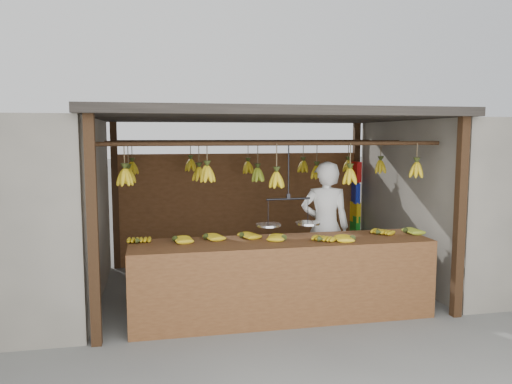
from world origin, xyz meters
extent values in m
plane|color=#5B5B57|center=(0.00, 0.00, 0.00)|extent=(80.00, 80.00, 0.00)
cube|color=black|center=(-2.00, -1.50, 1.15)|extent=(0.10, 0.10, 2.30)
cube|color=black|center=(2.00, -1.50, 1.15)|extent=(0.10, 0.10, 2.30)
cube|color=black|center=(-2.00, 1.50, 1.15)|extent=(0.10, 0.10, 2.30)
cube|color=black|center=(2.00, 1.50, 1.15)|extent=(0.10, 0.10, 2.30)
cube|color=black|center=(0.00, 0.00, 2.35)|extent=(4.30, 3.30, 0.10)
cylinder|color=black|center=(0.00, -1.00, 2.00)|extent=(4.00, 0.05, 0.05)
cylinder|color=black|center=(0.00, 0.00, 2.00)|extent=(4.00, 0.05, 0.05)
cylinder|color=black|center=(0.00, 1.00, 2.00)|extent=(4.00, 0.05, 0.05)
cube|color=brown|center=(0.00, 1.50, 0.90)|extent=(4.00, 0.06, 1.80)
cube|color=slate|center=(3.60, 0.00, 1.15)|extent=(3.00, 3.00, 2.30)
cube|color=brown|center=(0.02, -1.10, 0.86)|extent=(3.43, 0.76, 0.08)
cube|color=brown|center=(0.02, -1.48, 0.45)|extent=(3.43, 0.04, 0.90)
cube|color=black|center=(-1.60, -1.43, 0.41)|extent=(0.07, 0.07, 0.82)
cube|color=black|center=(1.63, -1.43, 0.41)|extent=(0.07, 0.07, 0.82)
cube|color=black|center=(-1.60, -0.77, 0.41)|extent=(0.07, 0.07, 0.82)
cube|color=black|center=(1.63, -0.77, 0.41)|extent=(0.07, 0.07, 0.82)
ellipsoid|color=gold|center=(-1.58, -0.98, 0.93)|extent=(0.19, 0.25, 0.06)
ellipsoid|color=gold|center=(-1.18, -0.99, 0.93)|extent=(0.26, 0.21, 0.06)
ellipsoid|color=gold|center=(-0.83, -0.93, 0.93)|extent=(0.28, 0.24, 0.06)
ellipsoid|color=gold|center=(-0.41, -0.93, 0.93)|extent=(0.29, 0.25, 0.06)
ellipsoid|color=gold|center=(0.04, -1.11, 0.93)|extent=(0.29, 0.26, 0.06)
ellipsoid|color=gold|center=(0.42, -1.30, 0.93)|extent=(0.29, 0.30, 0.06)
ellipsoid|color=gold|center=(0.78, -1.30, 0.93)|extent=(0.27, 0.22, 0.06)
ellipsoid|color=gold|center=(1.23, -1.06, 0.93)|extent=(0.30, 0.29, 0.06)
ellipsoid|color=#92A523|center=(1.60, -1.05, 0.93)|extent=(0.25, 0.20, 0.06)
ellipsoid|color=gold|center=(-1.71, -1.00, 1.64)|extent=(0.16, 0.16, 0.28)
ellipsoid|color=gold|center=(-0.82, -0.96, 1.66)|extent=(0.16, 0.16, 0.28)
ellipsoid|color=gold|center=(-0.04, -1.04, 1.59)|extent=(0.16, 0.16, 0.28)
ellipsoid|color=gold|center=(0.84, -1.05, 1.61)|extent=(0.16, 0.16, 0.28)
ellipsoid|color=gold|center=(1.69, -1.04, 1.68)|extent=(0.16, 0.16, 0.28)
ellipsoid|color=gold|center=(-1.72, -0.01, 1.58)|extent=(0.16, 0.16, 0.28)
ellipsoid|color=gold|center=(-0.82, 0.03, 1.59)|extent=(0.16, 0.16, 0.28)
ellipsoid|color=#92A523|center=(-0.04, -0.04, 1.57)|extent=(0.16, 0.16, 0.28)
ellipsoid|color=gold|center=(0.80, 0.04, 1.58)|extent=(0.16, 0.16, 0.28)
ellipsoid|color=gold|center=(1.73, 0.01, 1.65)|extent=(0.16, 0.16, 0.28)
ellipsoid|color=gold|center=(-1.71, 1.05, 1.61)|extent=(0.16, 0.16, 0.28)
ellipsoid|color=gold|center=(-0.85, 1.04, 1.65)|extent=(0.16, 0.16, 0.28)
ellipsoid|color=gold|center=(0.02, 1.02, 1.60)|extent=(0.16, 0.16, 0.28)
ellipsoid|color=gold|center=(0.89, 0.95, 1.61)|extent=(0.16, 0.16, 0.28)
ellipsoid|color=gold|center=(1.65, 1.00, 1.60)|extent=(0.16, 0.16, 0.28)
cylinder|color=black|center=(0.11, -1.00, 1.68)|extent=(0.02, 0.02, 0.64)
cylinder|color=black|center=(0.11, -1.00, 1.36)|extent=(0.53, 0.05, 0.02)
cylinder|color=silver|center=(-0.13, -1.01, 1.06)|extent=(0.28, 0.28, 0.02)
cylinder|color=silver|center=(0.36, -0.99, 1.06)|extent=(0.28, 0.28, 0.02)
imported|color=white|center=(0.82, -0.30, 0.88)|extent=(0.73, 0.57, 1.75)
cube|color=red|center=(1.94, 1.35, 1.48)|extent=(0.08, 0.26, 0.34)
cube|color=#1426BF|center=(1.94, 1.35, 1.12)|extent=(0.08, 0.26, 0.34)
cube|color=yellow|center=(1.94, 1.35, 0.80)|extent=(0.08, 0.26, 0.34)
cube|color=#199926|center=(1.94, 1.35, 0.57)|extent=(0.08, 0.26, 0.34)
camera|label=1|loc=(-1.40, -6.52, 2.09)|focal=35.00mm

